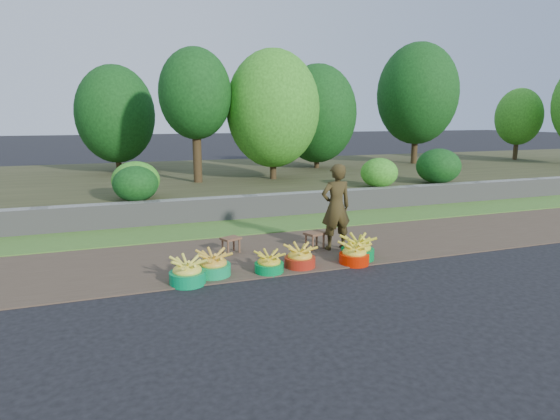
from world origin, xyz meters
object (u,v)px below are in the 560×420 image
object	(u,v)px
vendor_woman	(336,207)
stool_right	(315,236)
basin_d	(300,258)
basin_a	(187,272)
basin_b	(213,265)
basin_f	(358,249)
basin_e	(354,254)
stool_left	(231,241)
basin_c	(269,264)

from	to	relation	value
vendor_woman	stool_right	bearing A→B (deg)	-21.31
basin_d	vendor_woman	bearing A→B (deg)	36.31
basin_a	basin_b	size ratio (longest dim) A/B	0.99
basin_a	basin_b	bearing A→B (deg)	25.67
basin_b	basin_f	world-z (taller)	basin_f
basin_e	stool_right	xyz separation A→B (m)	(-0.27, 0.98, 0.10)
basin_a	basin_f	xyz separation A→B (m)	(2.87, 0.19, 0.01)
basin_e	stool_left	world-z (taller)	basin_e
basin_b	basin_c	xyz separation A→B (m)	(0.84, -0.14, -0.03)
basin_e	vendor_woman	size ratio (longest dim) A/B	0.32
basin_b	basin_c	size ratio (longest dim) A/B	1.17
stool_left	stool_right	world-z (taller)	stool_right
stool_right	vendor_woman	bearing A→B (deg)	-21.98
basin_a	vendor_woman	bearing A→B (deg)	17.18
basin_a	basin_c	world-z (taller)	basin_a
basin_a	stool_left	xyz separation A→B (m)	(0.95, 1.25, 0.07)
basin_e	vendor_woman	distance (m)	1.05
basin_d	basin_e	size ratio (longest dim) A/B	1.00
basin_a	stool_right	bearing A→B (deg)	22.22
basin_d	basin_e	world-z (taller)	same
basin_d	stool_right	size ratio (longest dim) A/B	1.18
basin_c	basin_f	world-z (taller)	basin_f
basin_f	vendor_woman	distance (m)	0.91
stool_right	basin_a	bearing A→B (deg)	-157.78
basin_c	basin_e	size ratio (longest dim) A/B	0.91
stool_left	basin_d	bearing A→B (deg)	-52.71
basin_e	basin_d	bearing A→B (deg)	172.21
basin_d	vendor_woman	world-z (taller)	vendor_woman
stool_left	stool_right	xyz separation A→B (m)	(1.49, -0.26, 0.02)
basin_b	stool_right	xyz separation A→B (m)	(2.03, 0.80, 0.09)
basin_a	basin_f	distance (m)	2.88
basin_c	stool_left	xyz separation A→B (m)	(-0.30, 1.19, 0.09)
basin_a	stool_right	world-z (taller)	basin_a
basin_a	basin_f	size ratio (longest dim) A/B	0.95
basin_d	vendor_woman	size ratio (longest dim) A/B	0.32
basin_f	stool_right	bearing A→B (deg)	117.88
basin_b	basin_c	world-z (taller)	basin_b
stool_right	basin_c	bearing A→B (deg)	-141.70
basin_e	basin_c	bearing A→B (deg)	178.20
stool_right	basin_f	bearing A→B (deg)	-62.12
stool_right	vendor_woman	size ratio (longest dim) A/B	0.27
basin_e	stool_right	bearing A→B (deg)	105.17
basin_c	vendor_woman	world-z (taller)	vendor_woman
basin_c	basin_f	size ratio (longest dim) A/B	0.81
basin_c	basin_d	world-z (taller)	basin_d
basin_c	basin_e	xyz separation A→B (m)	(1.45, -0.05, 0.01)
basin_b	stool_left	bearing A→B (deg)	63.01
basin_a	basin_f	bearing A→B (deg)	3.82
vendor_woman	basin_f	bearing A→B (deg)	98.06
basin_a	stool_left	size ratio (longest dim) A/B	1.36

